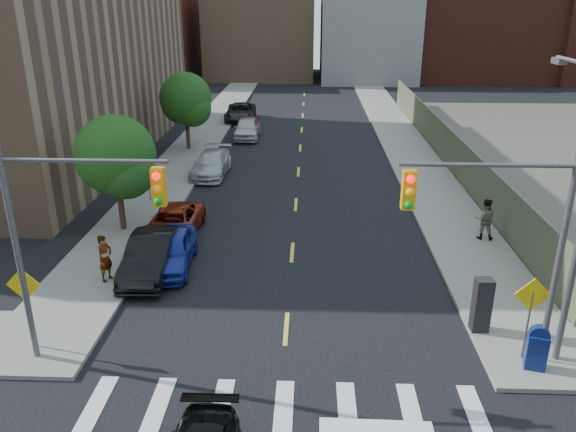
# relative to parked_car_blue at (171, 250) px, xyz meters

# --- Properties ---
(sidewalk_nw) EXTENTS (3.50, 73.00, 0.15)m
(sidewalk_nw) POSITION_rel_parked_car_blue_xyz_m (-2.88, 29.09, -0.67)
(sidewalk_nw) COLOR gray
(sidewalk_nw) RESTS_ON ground
(sidewalk_ne) EXTENTS (3.50, 73.00, 0.15)m
(sidewalk_ne) POSITION_rel_parked_car_blue_xyz_m (12.62, 29.09, -0.67)
(sidewalk_ne) COLOR gray
(sidewalk_ne) RESTS_ON ground
(fence_north) EXTENTS (0.12, 44.00, 2.50)m
(fence_north) POSITION_rel_parked_car_blue_xyz_m (14.47, 15.59, 0.50)
(fence_north) COLOR #545D41
(fence_north) RESTS_ON ground
(bg_bldg_west) EXTENTS (14.00, 18.00, 12.00)m
(bg_bldg_west) POSITION_rel_parked_car_blue_xyz_m (-17.13, 57.59, 5.25)
(bg_bldg_west) COLOR #592319
(bg_bldg_west) RESTS_ON ground
(bg_bldg_midwest) EXTENTS (14.00, 16.00, 15.00)m
(bg_bldg_midwest) POSITION_rel_parked_car_blue_xyz_m (-1.13, 59.59, 6.75)
(bg_bldg_midwest) COLOR #8C6B4C
(bg_bldg_midwest) RESTS_ON ground
(bg_bldg_center) EXTENTS (12.00, 16.00, 10.00)m
(bg_bldg_center) POSITION_rel_parked_car_blue_xyz_m (12.87, 57.59, 4.25)
(bg_bldg_center) COLOR gray
(bg_bldg_center) RESTS_ON ground
(bg_bldg_east) EXTENTS (18.00, 18.00, 16.00)m
(bg_bldg_east) POSITION_rel_parked_car_blue_xyz_m (26.87, 59.59, 7.25)
(bg_bldg_east) COLOR #592319
(bg_bldg_east) RESTS_ON ground
(signal_nw) EXTENTS (4.59, 0.30, 7.00)m
(signal_nw) POSITION_rel_parked_car_blue_xyz_m (-1.11, -6.41, 3.78)
(signal_nw) COLOR #59595E
(signal_nw) RESTS_ON ground
(signal_ne) EXTENTS (4.59, 0.30, 7.00)m
(signal_ne) POSITION_rel_parked_car_blue_xyz_m (10.86, -6.41, 3.78)
(signal_ne) COLOR #59595E
(signal_ne) RESTS_ON ground
(warn_sign_nw) EXTENTS (1.06, 0.06, 2.83)m
(warn_sign_nw) POSITION_rel_parked_car_blue_xyz_m (-2.93, -5.91, 1.25)
(warn_sign_nw) COLOR #59595E
(warn_sign_nw) RESTS_ON ground
(warn_sign_ne) EXTENTS (1.06, 0.06, 2.83)m
(warn_sign_ne) POSITION_rel_parked_car_blue_xyz_m (12.07, -5.91, 1.25)
(warn_sign_ne) COLOR #59595E
(warn_sign_ne) RESTS_ON ground
(warn_sign_midwest) EXTENTS (1.06, 0.06, 2.83)m
(warn_sign_midwest) POSITION_rel_parked_car_blue_xyz_m (-2.93, 7.59, 1.25)
(warn_sign_midwest) COLOR #59595E
(warn_sign_midwest) RESTS_ON ground
(tree_west_near) EXTENTS (3.66, 3.64, 5.52)m
(tree_west_near) POSITION_rel_parked_car_blue_xyz_m (-3.13, 3.63, 2.73)
(tree_west_near) COLOR #332114
(tree_west_near) RESTS_ON ground
(tree_west_far) EXTENTS (3.66, 3.64, 5.52)m
(tree_west_far) POSITION_rel_parked_car_blue_xyz_m (-3.13, 18.63, 2.73)
(tree_west_far) COLOR #332114
(tree_west_far) RESTS_ON ground
(parked_car_blue) EXTENTS (1.98, 4.46, 1.49)m
(parked_car_blue) POSITION_rel_parked_car_blue_xyz_m (0.00, 0.00, 0.00)
(parked_car_blue) COLOR navy
(parked_car_blue) RESTS_ON ground
(parked_car_black) EXTENTS (1.78, 4.81, 1.57)m
(parked_car_black) POSITION_rel_parked_car_blue_xyz_m (-0.63, -0.58, 0.04)
(parked_car_black) COLOR black
(parked_car_black) RESTS_ON ground
(parked_car_red) EXTENTS (2.34, 4.80, 1.31)m
(parked_car_red) POSITION_rel_parked_car_blue_xyz_m (-0.63, 3.10, -0.09)
(parked_car_red) COLOR maroon
(parked_car_red) RESTS_ON ground
(parked_car_silver) EXTENTS (2.22, 5.04, 1.44)m
(parked_car_silver) POSITION_rel_parked_car_blue_xyz_m (-0.49, 12.70, -0.03)
(parked_car_silver) COLOR #B6B9BE
(parked_car_silver) RESTS_ON ground
(parked_car_white) EXTENTS (1.95, 4.68, 1.58)m
(parked_car_white) POSITION_rel_parked_car_blue_xyz_m (0.67, 22.45, 0.05)
(parked_car_white) COLOR silver
(parked_car_white) RESTS_ON ground
(parked_car_maroon) EXTENTS (1.68, 4.45, 1.45)m
(parked_car_maroon) POSITION_rel_parked_car_blue_xyz_m (0.67, 23.24, -0.02)
(parked_car_maroon) COLOR #470E11
(parked_car_maroon) RESTS_ON ground
(parked_car_grey) EXTENTS (2.73, 5.56, 1.52)m
(parked_car_grey) POSITION_rel_parked_car_blue_xyz_m (-0.63, 29.03, 0.01)
(parked_car_grey) COLOR black
(parked_car_grey) RESTS_ON ground
(mailbox) EXTENTS (0.67, 0.57, 1.41)m
(mailbox) POSITION_rel_parked_car_blue_xyz_m (12.25, -6.41, 0.09)
(mailbox) COLOR navy
(mailbox) RESTS_ON sidewalk_ne
(payphone) EXTENTS (0.57, 0.47, 1.85)m
(payphone) POSITION_rel_parked_car_blue_xyz_m (11.17, -4.45, 0.33)
(payphone) COLOR black
(payphone) RESTS_ON sidewalk_ne
(pedestrian_west) EXTENTS (0.67, 0.79, 1.84)m
(pedestrian_west) POSITION_rel_parked_car_blue_xyz_m (-2.13, -1.50, 0.32)
(pedestrian_west) COLOR gray
(pedestrian_west) RESTS_ON sidewalk_nw
(pedestrian_east) EXTENTS (1.05, 0.90, 1.87)m
(pedestrian_east) POSITION_rel_parked_car_blue_xyz_m (13.41, 3.11, 0.34)
(pedestrian_east) COLOR gray
(pedestrian_east) RESTS_ON sidewalk_ne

